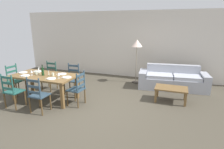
% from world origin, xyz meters
% --- Properties ---
extents(ground_plane, '(9.60, 9.60, 0.02)m').
position_xyz_m(ground_plane, '(0.00, 0.00, -0.01)').
color(ground_plane, '#494336').
extents(wall_far, '(9.60, 0.16, 2.70)m').
position_xyz_m(wall_far, '(0.00, 3.30, 1.35)').
color(wall_far, beige).
rests_on(wall_far, ground_plane).
extents(dining_table, '(1.90, 0.96, 0.75)m').
position_xyz_m(dining_table, '(-1.50, -0.03, 0.66)').
color(dining_table, brown).
rests_on(dining_table, ground_plane).
extents(dining_chair_near_left, '(0.43, 0.41, 0.96)m').
position_xyz_m(dining_chair_near_left, '(-1.92, -0.81, 0.48)').
color(dining_chair_near_left, '#225950').
rests_on(dining_chair_near_left, ground_plane).
extents(dining_chair_near_right, '(0.42, 0.40, 0.96)m').
position_xyz_m(dining_chair_near_right, '(-1.08, -0.80, 0.48)').
color(dining_chair_near_right, '#304656').
rests_on(dining_chair_near_right, ground_plane).
extents(dining_chair_far_left, '(0.43, 0.41, 0.96)m').
position_xyz_m(dining_chair_far_left, '(-1.93, 0.75, 0.48)').
color(dining_chair_far_left, '#265146').
rests_on(dining_chair_far_left, ground_plane).
extents(dining_chair_far_right, '(0.44, 0.42, 0.96)m').
position_xyz_m(dining_chair_far_right, '(-1.02, 0.71, 0.48)').
color(dining_chair_far_right, '#2D4456').
rests_on(dining_chair_far_right, ground_plane).
extents(dining_chair_head_west, '(0.43, 0.45, 0.96)m').
position_xyz_m(dining_chair_head_west, '(-2.67, 0.00, 0.48)').
color(dining_chair_head_west, '#225849').
rests_on(dining_chair_head_west, ground_plane).
extents(dining_chair_head_east, '(0.43, 0.44, 0.96)m').
position_xyz_m(dining_chair_head_east, '(-0.38, -0.07, 0.48)').
color(dining_chair_head_east, '#2C4556').
rests_on(dining_chair_head_east, ground_plane).
extents(dinner_plate_near_left, '(0.24, 0.24, 0.02)m').
position_xyz_m(dinner_plate_near_left, '(-1.95, -0.28, 0.76)').
color(dinner_plate_near_left, white).
rests_on(dinner_plate_near_left, dining_table).
extents(fork_near_left, '(0.03, 0.17, 0.01)m').
position_xyz_m(fork_near_left, '(-2.10, -0.28, 0.75)').
color(fork_near_left, silver).
rests_on(fork_near_left, dining_table).
extents(dinner_plate_near_right, '(0.24, 0.24, 0.02)m').
position_xyz_m(dinner_plate_near_right, '(-1.05, -0.28, 0.76)').
color(dinner_plate_near_right, white).
rests_on(dinner_plate_near_right, dining_table).
extents(fork_near_right, '(0.02, 0.17, 0.01)m').
position_xyz_m(fork_near_right, '(-1.20, -0.28, 0.75)').
color(fork_near_right, silver).
rests_on(fork_near_right, dining_table).
extents(dinner_plate_far_left, '(0.24, 0.24, 0.02)m').
position_xyz_m(dinner_plate_far_left, '(-1.95, 0.22, 0.76)').
color(dinner_plate_far_left, white).
rests_on(dinner_plate_far_left, dining_table).
extents(fork_far_left, '(0.03, 0.17, 0.01)m').
position_xyz_m(fork_far_left, '(-2.10, 0.22, 0.75)').
color(fork_far_left, silver).
rests_on(fork_far_left, dining_table).
extents(dinner_plate_far_right, '(0.24, 0.24, 0.02)m').
position_xyz_m(dinner_plate_far_right, '(-1.05, 0.22, 0.76)').
color(dinner_plate_far_right, white).
rests_on(dinner_plate_far_right, dining_table).
extents(fork_far_right, '(0.02, 0.17, 0.01)m').
position_xyz_m(fork_far_right, '(-1.20, 0.22, 0.75)').
color(fork_far_right, silver).
rests_on(fork_far_right, dining_table).
extents(dinner_plate_head_west, '(0.24, 0.24, 0.02)m').
position_xyz_m(dinner_plate_head_west, '(-2.28, -0.03, 0.76)').
color(dinner_plate_head_west, white).
rests_on(dinner_plate_head_west, dining_table).
extents(fork_head_west, '(0.03, 0.17, 0.01)m').
position_xyz_m(fork_head_west, '(-2.43, -0.03, 0.75)').
color(fork_head_west, silver).
rests_on(fork_head_west, dining_table).
extents(dinner_plate_head_east, '(0.24, 0.24, 0.02)m').
position_xyz_m(dinner_plate_head_east, '(-0.72, -0.03, 0.76)').
color(dinner_plate_head_east, white).
rests_on(dinner_plate_head_east, dining_table).
extents(fork_head_east, '(0.03, 0.17, 0.01)m').
position_xyz_m(fork_head_east, '(-0.87, -0.03, 0.75)').
color(fork_head_east, silver).
rests_on(fork_head_east, dining_table).
extents(wine_bottle, '(0.07, 0.07, 0.32)m').
position_xyz_m(wine_bottle, '(-1.50, -0.07, 0.87)').
color(wine_bottle, '#143819').
rests_on(wine_bottle, dining_table).
extents(wine_glass_near_left, '(0.06, 0.06, 0.16)m').
position_xyz_m(wine_glass_near_left, '(-1.82, -0.17, 0.86)').
color(wine_glass_near_left, white).
rests_on(wine_glass_near_left, dining_table).
extents(wine_glass_near_right, '(0.06, 0.06, 0.16)m').
position_xyz_m(wine_glass_near_right, '(-0.90, -0.16, 0.86)').
color(wine_glass_near_right, white).
rests_on(wine_glass_near_right, dining_table).
extents(wine_glass_far_left, '(0.06, 0.06, 0.16)m').
position_xyz_m(wine_glass_far_left, '(-1.81, 0.11, 0.86)').
color(wine_glass_far_left, white).
rests_on(wine_glass_far_left, dining_table).
extents(coffee_cup_primary, '(0.07, 0.07, 0.09)m').
position_xyz_m(coffee_cup_primary, '(-1.19, -0.02, 0.80)').
color(coffee_cup_primary, beige).
rests_on(coffee_cup_primary, dining_table).
extents(coffee_cup_secondary, '(0.07, 0.07, 0.09)m').
position_xyz_m(coffee_cup_secondary, '(-1.77, -0.04, 0.80)').
color(coffee_cup_secondary, beige).
rests_on(coffee_cup_secondary, dining_table).
extents(candle_tall, '(0.05, 0.05, 0.23)m').
position_xyz_m(candle_tall, '(-1.68, -0.01, 0.81)').
color(candle_tall, '#998C66').
rests_on(candle_tall, dining_table).
extents(candle_short, '(0.05, 0.05, 0.16)m').
position_xyz_m(candle_short, '(-1.30, -0.07, 0.79)').
color(candle_short, '#998C66').
rests_on(candle_short, dining_table).
extents(couch, '(2.36, 1.06, 0.80)m').
position_xyz_m(couch, '(2.02, 2.29, 0.29)').
color(couch, '#A6AAB4').
rests_on(couch, ground_plane).
extents(coffee_table, '(0.90, 0.56, 0.42)m').
position_xyz_m(coffee_table, '(2.03, 1.07, 0.36)').
color(coffee_table, brown).
rests_on(coffee_table, ground_plane).
extents(standing_lamp, '(0.40, 0.40, 1.64)m').
position_xyz_m(standing_lamp, '(0.68, 2.47, 1.41)').
color(standing_lamp, '#332D28').
rests_on(standing_lamp, ground_plane).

